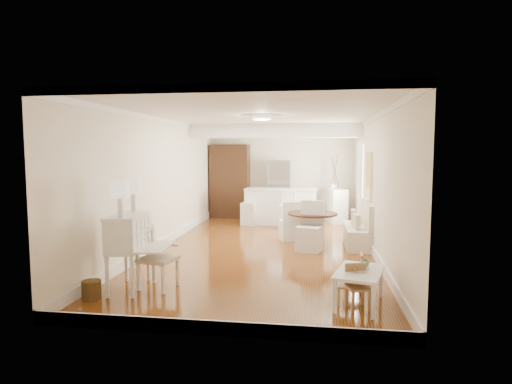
% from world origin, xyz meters
% --- Properties ---
extents(room, '(9.00, 9.04, 2.82)m').
position_xyz_m(room, '(0.04, 0.32, 1.98)').
color(room, brown).
rests_on(room, ground).
extents(secretary_bureau, '(0.98, 1.00, 1.14)m').
position_xyz_m(secretary_bureau, '(-1.70, -3.04, 0.57)').
color(secretary_bureau, white).
rests_on(secretary_bureau, ground).
extents(gustavian_armchair, '(0.64, 0.64, 0.94)m').
position_xyz_m(gustavian_armchair, '(-1.28, -2.93, 0.47)').
color(gustavian_armchair, white).
rests_on(gustavian_armchair, ground).
extents(wicker_basket, '(0.35, 0.35, 0.27)m').
position_xyz_m(wicker_basket, '(-2.03, -3.54, 0.13)').
color(wicker_basket, '#513919').
rests_on(wicker_basket, ground).
extents(kids_table, '(0.80, 1.07, 0.48)m').
position_xyz_m(kids_table, '(1.68, -3.26, 0.24)').
color(kids_table, white).
rests_on(kids_table, ground).
extents(kids_chair_a, '(0.27, 0.27, 0.53)m').
position_xyz_m(kids_chair_a, '(1.51, -3.25, 0.26)').
color(kids_chair_a, tan).
rests_on(kids_chair_a, ground).
extents(kids_chair_b, '(0.28, 0.28, 0.56)m').
position_xyz_m(kids_chair_b, '(1.66, -2.58, 0.28)').
color(kids_chair_b, '#9C6B47').
rests_on(kids_chair_b, ground).
extents(kids_chair_c, '(0.36, 0.36, 0.60)m').
position_xyz_m(kids_chair_c, '(1.65, -3.41, 0.30)').
color(kids_chair_c, '#B08150').
rests_on(kids_chair_c, ground).
extents(banquette, '(0.52, 1.60, 0.98)m').
position_xyz_m(banquette, '(1.99, 0.50, 0.49)').
color(banquette, silver).
rests_on(banquette, ground).
extents(dining_table, '(1.40, 1.40, 0.74)m').
position_xyz_m(dining_table, '(1.02, 0.34, 0.37)').
color(dining_table, '#452316').
rests_on(dining_table, ground).
extents(slip_chair_near, '(0.61, 0.63, 1.04)m').
position_xyz_m(slip_chair_near, '(0.97, -0.14, 0.52)').
color(slip_chair_near, white).
rests_on(slip_chair_near, ground).
extents(slip_chair_far, '(0.56, 0.57, 0.93)m').
position_xyz_m(slip_chair_far, '(0.50, 0.92, 0.47)').
color(slip_chair_far, white).
rests_on(slip_chair_far, ground).
extents(breakfast_counter, '(2.05, 0.65, 1.03)m').
position_xyz_m(breakfast_counter, '(0.10, 3.10, 0.52)').
color(breakfast_counter, white).
rests_on(breakfast_counter, ground).
extents(bar_stool_left, '(0.47, 0.47, 1.02)m').
position_xyz_m(bar_stool_left, '(-0.78, 2.84, 0.51)').
color(bar_stool_left, silver).
rests_on(bar_stool_left, ground).
extents(bar_stool_right, '(0.46, 0.46, 1.01)m').
position_xyz_m(bar_stool_right, '(0.32, 2.51, 0.51)').
color(bar_stool_right, white).
rests_on(bar_stool_right, ground).
extents(pantry_cabinet, '(1.20, 0.60, 2.30)m').
position_xyz_m(pantry_cabinet, '(-1.60, 4.18, 1.15)').
color(pantry_cabinet, '#381E11').
rests_on(pantry_cabinet, ground).
extents(fridge, '(0.75, 0.65, 1.80)m').
position_xyz_m(fridge, '(0.30, 4.15, 0.90)').
color(fridge, silver).
rests_on(fridge, ground).
extents(sideboard, '(0.77, 1.12, 0.99)m').
position_xyz_m(sideboard, '(1.64, 3.80, 0.49)').
color(sideboard, white).
rests_on(sideboard, ground).
extents(pencil_cup, '(0.13, 0.13, 0.10)m').
position_xyz_m(pencil_cup, '(1.77, -3.06, 0.53)').
color(pencil_cup, '#61A76A').
rests_on(pencil_cup, kids_table).
extents(branch_vase, '(0.19, 0.19, 0.19)m').
position_xyz_m(branch_vase, '(1.59, 3.75, 1.08)').
color(branch_vase, white).
rests_on(branch_vase, sideboard).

